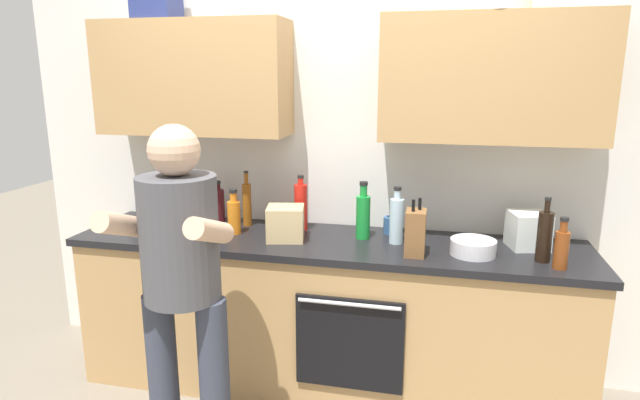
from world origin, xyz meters
TOP-DOWN VIEW (x-y plane):
  - ground_plane at (0.00, 0.00)m, footprint 12.00×12.00m
  - back_wall_unit at (-0.00, 0.27)m, footprint 4.00×0.38m
  - counter at (0.00, -0.00)m, footprint 2.84×0.67m
  - person_standing at (-0.49, -0.75)m, footprint 0.49×0.45m
  - bottle_hotsauce at (-0.19, 0.16)m, footprint 0.08×0.08m
  - bottle_soy at (1.11, -0.10)m, footprint 0.07×0.07m
  - bottle_syrup at (-0.53, 0.18)m, footprint 0.05×0.05m
  - bottle_wine at (-0.73, 0.21)m, footprint 0.08×0.08m
  - bottle_water at (0.38, 0.03)m, footprint 0.08×0.08m
  - bottle_soda at (0.19, 0.08)m, footprint 0.08×0.08m
  - bottle_juice at (-0.54, -0.00)m, footprint 0.08×0.08m
  - bottle_vinegar at (1.18, -0.19)m, footprint 0.07×0.07m
  - cup_stoneware at (-1.06, -0.16)m, footprint 0.08×0.08m
  - cup_tea at (0.34, 0.21)m, footprint 0.09×0.09m
  - cup_ceramic at (-0.82, -0.12)m, footprint 0.08×0.08m
  - mixing_bowl at (0.78, -0.08)m, footprint 0.23×0.23m
  - knife_block at (0.49, -0.14)m, footprint 0.10×0.14m
  - grocery_bag_produce at (1.07, 0.11)m, footprint 0.23×0.23m
  - grocery_bag_bread at (-0.22, -0.04)m, footprint 0.24×0.23m

SIDE VIEW (x-z plane):
  - ground_plane at x=0.00m, z-range 0.00..0.00m
  - counter at x=0.00m, z-range 0.00..0.90m
  - mixing_bowl at x=0.78m, z-range 0.90..0.98m
  - person_standing at x=-0.49m, z-range 0.14..1.74m
  - cup_ceramic at x=-0.82m, z-range 0.90..0.99m
  - cup_stoneware at x=-1.06m, z-range 0.90..0.99m
  - cup_tea at x=0.34m, z-range 0.90..1.00m
  - grocery_bag_bread at x=-0.22m, z-range 0.90..1.09m
  - grocery_bag_produce at x=1.07m, z-range 0.90..1.09m
  - bottle_vinegar at x=1.18m, z-range 0.88..1.13m
  - bottle_juice at x=-0.54m, z-range 0.88..1.14m
  - bottle_wine at x=-0.73m, z-range 0.88..1.14m
  - knife_block at x=0.49m, z-range 0.87..1.16m
  - bottle_soy at x=1.11m, z-range 0.87..1.19m
  - bottle_water at x=0.38m, z-range 0.88..1.19m
  - bottle_soda at x=0.19m, z-range 0.87..1.20m
  - bottle_syrup at x=-0.53m, z-range 0.87..1.21m
  - bottle_hotsauce at x=-0.19m, z-range 0.88..1.21m
  - back_wall_unit at x=0.00m, z-range 0.24..2.74m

